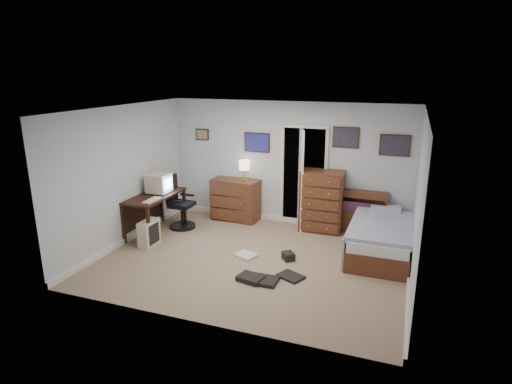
% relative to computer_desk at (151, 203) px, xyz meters
% --- Properties ---
extents(floor, '(5.00, 4.00, 0.02)m').
position_rel_computer_desk_xyz_m(floor, '(2.29, -0.48, -0.62)').
color(floor, gray).
rests_on(floor, ground).
extents(computer_desk, '(0.64, 1.37, 0.79)m').
position_rel_computer_desk_xyz_m(computer_desk, '(0.00, 0.00, 0.00)').
color(computer_desk, black).
rests_on(computer_desk, floor).
extents(crt_monitor, '(0.41, 0.38, 0.38)m').
position_rel_computer_desk_xyz_m(crt_monitor, '(0.12, 0.15, 0.38)').
color(crt_monitor, beige).
rests_on(crt_monitor, computer_desk).
extents(keyboard, '(0.16, 0.42, 0.03)m').
position_rel_computer_desk_xyz_m(keyboard, '(0.27, -0.35, 0.19)').
color(keyboard, beige).
rests_on(keyboard, computer_desk).
extents(pc_tower, '(0.22, 0.44, 0.47)m').
position_rel_computer_desk_xyz_m(pc_tower, '(0.30, -0.55, -0.37)').
color(pc_tower, beige).
rests_on(pc_tower, floor).
extents(office_chair, '(0.52, 0.53, 1.07)m').
position_rel_computer_desk_xyz_m(office_chair, '(0.35, 0.46, -0.19)').
color(office_chair, black).
rests_on(office_chair, floor).
extents(media_stack, '(0.16, 0.16, 0.77)m').
position_rel_computer_desk_xyz_m(media_stack, '(-0.03, 1.72, -0.22)').
color(media_stack, maroon).
rests_on(media_stack, floor).
extents(low_dresser, '(1.01, 0.56, 0.87)m').
position_rel_computer_desk_xyz_m(low_dresser, '(1.24, 1.30, -0.17)').
color(low_dresser, brown).
rests_on(low_dresser, floor).
extents(table_lamp, '(0.23, 0.23, 0.43)m').
position_rel_computer_desk_xyz_m(table_lamp, '(1.44, 1.30, 0.58)').
color(table_lamp, gold).
rests_on(table_lamp, low_dresser).
extents(doorway, '(0.96, 1.12, 2.05)m').
position_rel_computer_desk_xyz_m(doorway, '(2.64, 1.79, 0.40)').
color(doorway, black).
rests_on(doorway, floor).
extents(tall_dresser, '(0.84, 0.51, 1.21)m').
position_rel_computer_desk_xyz_m(tall_dresser, '(3.08, 1.27, 0.00)').
color(tall_dresser, brown).
rests_on(tall_dresser, floor).
extents(headboard_bookcase, '(0.95, 0.27, 0.85)m').
position_rel_computer_desk_xyz_m(headboard_bookcase, '(3.85, 1.39, -0.16)').
color(headboard_bookcase, brown).
rests_on(headboard_bookcase, floor).
extents(bed, '(1.06, 1.96, 0.64)m').
position_rel_computer_desk_xyz_m(bed, '(4.28, 0.50, -0.30)').
color(bed, brown).
rests_on(bed, floor).
extents(wall_posters, '(4.38, 0.04, 0.60)m').
position_rel_computer_desk_xyz_m(wall_posters, '(2.86, 1.50, 1.14)').
color(wall_posters, '#331E11').
rests_on(wall_posters, floor).
extents(floor_clutter, '(1.37, 1.22, 0.13)m').
position_rel_computer_desk_xyz_m(floor_clutter, '(2.64, -0.89, -0.57)').
color(floor_clutter, black).
rests_on(floor_clutter, floor).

